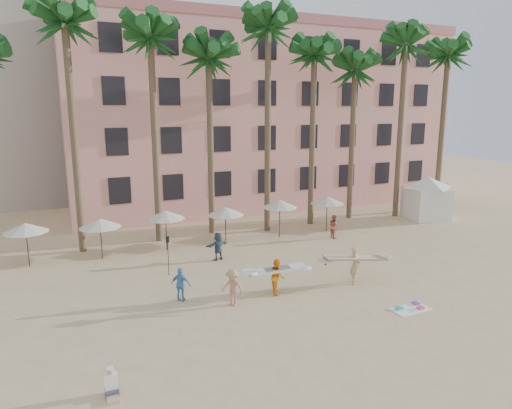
{
  "coord_description": "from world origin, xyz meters",
  "views": [
    {
      "loc": [
        -10.84,
        -15.63,
        8.95
      ],
      "look_at": [
        -1.56,
        6.0,
        4.0
      ],
      "focal_mm": 32.0,
      "sensor_mm": 36.0,
      "label": 1
    }
  ],
  "objects_px": {
    "pink_hotel": "(256,119)",
    "carrier_yellow": "(355,263)",
    "carrier_white": "(277,275)",
    "cabana": "(427,194)"
  },
  "relations": [
    {
      "from": "pink_hotel",
      "to": "carrier_yellow",
      "type": "relative_size",
      "value": 10.14
    },
    {
      "from": "cabana",
      "to": "carrier_yellow",
      "type": "xyz_separation_m",
      "value": [
        -13.88,
        -9.68,
        -0.98
      ]
    },
    {
      "from": "pink_hotel",
      "to": "carrier_yellow",
      "type": "xyz_separation_m",
      "value": [
        -4.19,
        -22.92,
        -6.91
      ]
    },
    {
      "from": "pink_hotel",
      "to": "carrier_white",
      "type": "bearing_deg",
      "value": -110.68
    },
    {
      "from": "pink_hotel",
      "to": "carrier_yellow",
      "type": "bearing_deg",
      "value": -100.36
    },
    {
      "from": "carrier_yellow",
      "to": "carrier_white",
      "type": "relative_size",
      "value": 1.2
    },
    {
      "from": "cabana",
      "to": "carrier_yellow",
      "type": "bearing_deg",
      "value": -145.11
    },
    {
      "from": "cabana",
      "to": "carrier_white",
      "type": "bearing_deg",
      "value": -152.9
    },
    {
      "from": "cabana",
      "to": "carrier_white",
      "type": "xyz_separation_m",
      "value": [
        -18.2,
        -9.32,
        -1.12
      ]
    },
    {
      "from": "carrier_white",
      "to": "carrier_yellow",
      "type": "bearing_deg",
      "value": -4.78
    }
  ]
}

